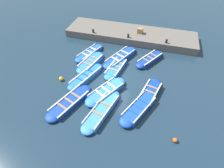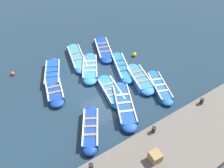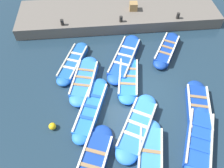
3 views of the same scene
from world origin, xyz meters
name	(u,v)px [view 2 (image 2 of 3)]	position (x,y,z in m)	size (l,w,h in m)	color
ground_plane	(101,84)	(0.00, 0.00, 0.00)	(120.00, 120.00, 0.00)	#1C303F
boat_end_of_row	(91,129)	(-2.94, 2.37, 0.20)	(3.14, 2.26, 0.45)	navy
boat_mid_row	(90,68)	(1.65, -0.09, 0.19)	(3.56, 2.49, 0.44)	blue
boat_centre	(159,87)	(-2.46, -2.92, 0.17)	(3.37, 1.88, 0.39)	#1E59AD
boat_bow_out	(77,58)	(3.28, 0.13, 0.17)	(3.99, 1.74, 0.40)	#3884E0
boat_inner_gap	(111,91)	(-1.09, -0.10, 0.16)	(3.35, 1.40, 0.38)	blue
boat_outer_right	(122,67)	(0.55, -2.05, 0.17)	(3.67, 1.91, 0.39)	blue
boat_stern_in	(124,105)	(-2.53, -0.10, 0.20)	(3.97, 2.45, 0.45)	#1947B7
boat_outer_left	(140,79)	(-1.17, -2.33, 0.19)	(3.40, 1.67, 0.45)	blue
boat_alongside	(103,49)	(3.22, -2.14, 0.16)	(3.83, 2.17, 0.38)	navy
boat_near_quay	(53,73)	(2.49, 2.36, 0.20)	(3.56, 2.23, 0.46)	#1947B7
boat_drifting	(54,89)	(1.01, 2.85, 0.18)	(3.41, 1.66, 0.42)	navy
quay_wall	(170,155)	(-6.41, 0.00, 0.36)	(3.27, 12.76, 0.71)	#605951
bollard_north	(202,101)	(-5.13, -3.50, 0.89)	(0.20, 0.20, 0.35)	black
bollard_mid_north	(154,130)	(-5.13, 0.00, 0.89)	(0.20, 0.20, 0.35)	black
bollard_mid_south	(91,166)	(-5.13, 3.50, 0.89)	(0.20, 0.20, 0.35)	black
wooden_crate	(155,157)	(-6.30, 0.93, 0.95)	(0.49, 0.49, 0.49)	olive
buoy_orange_near	(13,73)	(4.08, 4.66, 0.13)	(0.26, 0.26, 0.26)	#E05119
buoy_yellow_far	(134,55)	(1.30, -3.75, 0.16)	(0.32, 0.32, 0.32)	#EAB214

